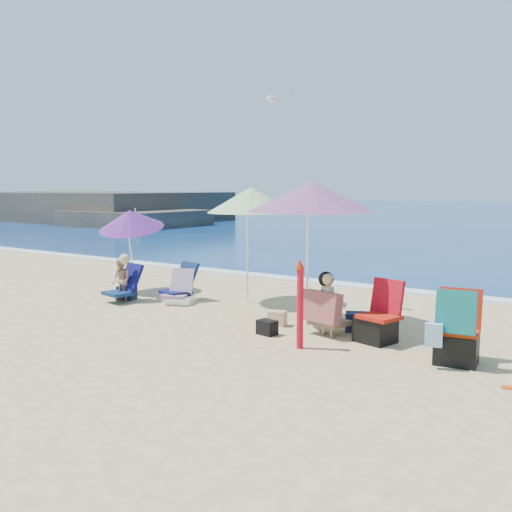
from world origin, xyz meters
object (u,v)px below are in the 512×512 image
Objects in this scene: umbrella_striped at (251,200)px; person_left at (122,280)px; umbrella_blue at (131,219)px; seagull at (273,99)px; furled_umbrella at (300,299)px; chair_rainbow at (180,294)px; umbrella_turquoise at (312,197)px; chair_navy at (177,291)px; person_center at (326,305)px; camp_chair_right at (456,336)px; camp_chair_left at (377,324)px.

umbrella_striped is 2.96m from person_left.
umbrella_striped is at bearing 10.39° from umbrella_blue.
person_left is at bearing -150.95° from seagull.
furled_umbrella is 1.68× the size of chair_rainbow.
umbrella_striped is at bearing 39.08° from chair_rainbow.
umbrella_striped is 3.57m from furled_umbrella.
umbrella_turquoise is 1.98× the size of furled_umbrella.
seagull is at bearing 1.64° from umbrella_striped.
chair_navy is at bearing -149.01° from umbrella_striped.
person_center is (3.65, -0.71, 0.27)m from chair_navy.
camp_chair_right is (5.48, -0.90, 0.18)m from chair_rainbow.
umbrella_striped reaches higher than camp_chair_right.
umbrella_blue reaches higher than furled_umbrella.
camp_chair_left is 4.67m from seagull.
furled_umbrella is at bearing -21.95° from chair_rainbow.
person_left is (-0.84, -0.66, 0.23)m from chair_navy.
furled_umbrella is at bearing -22.55° from chair_navy.
camp_chair_right is 1.31× the size of seagull.
camp_chair_right is (7.18, -1.26, -1.20)m from umbrella_blue.
person_center is (2.40, -1.46, -1.52)m from umbrella_striped.
camp_chair_right is (1.99, 0.50, -0.34)m from furled_umbrella.
umbrella_blue is 1.92× the size of camp_chair_right.
umbrella_striped is 1.90m from seagull.
umbrella_turquoise is 1.10× the size of umbrella_striped.
umbrella_turquoise is 3.32× the size of seagull.
camp_chair_right is (2.56, -0.83, -1.72)m from umbrella_turquoise.
camp_chair_right is 1.02× the size of person_center.
camp_chair_right is (5.66, -1.02, 0.15)m from chair_navy.
umbrella_blue is 5.56m from furled_umbrella.
person_left is at bearing -173.20° from umbrella_turquoise.
umbrella_blue reaches higher than camp_chair_left.
umbrella_striped reaches higher than umbrella_blue.
camp_chair_left is at bearing 7.38° from person_center.
chair_navy is 1.03× the size of seagull.
umbrella_turquoise is 2.01m from furled_umbrella.
umbrella_turquoise reaches higher than chair_navy.
camp_chair_right is at bearing -17.93° from umbrella_turquoise.
chair_navy is 4.09m from seagull.
camp_chair_right reaches higher than person_left.
camp_chair_right is 6.51m from person_left.
umbrella_turquoise is at bearing -27.04° from umbrella_striped.
furled_umbrella is at bearing -43.19° from umbrella_striped.
chair_navy is 3.73m from person_center.
umbrella_striped is at bearing -178.36° from seagull.
person_center is (0.55, -0.52, -1.61)m from umbrella_turquoise.
umbrella_striped is at bearing 152.96° from umbrella_turquoise.
umbrella_striped is 2.40× the size of person_left.
person_center is (-0.78, -0.10, 0.20)m from camp_chair_left.
chair_rainbow is at bearing 170.64° from camp_chair_right.
umbrella_turquoise is 3.33× the size of chair_rainbow.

